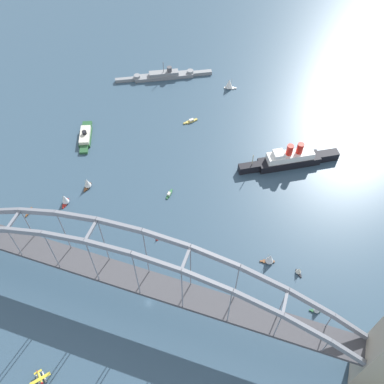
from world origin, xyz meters
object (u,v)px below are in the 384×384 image
object	(u,v)px
small_boat_3	(29,212)
small_boat_1	(299,271)
ocean_liner	(290,159)
small_boat_6	(229,84)
small_boat_0	(87,183)
harbor_arch_bridge	(144,280)
small_boat_5	(169,194)
naval_cruiser	(165,75)
small_boat_4	(317,309)
harbor_ferry_steamer	(85,136)
small_boat_7	(270,258)
small_boat_8	(191,121)
channel_marker_buoy	(157,238)
seaplane_taxiing_near_bridge	(40,378)
small_boat_2	(65,199)

from	to	relation	value
small_boat_3	small_boat_1	bearing A→B (deg)	4.01
ocean_liner	small_boat_6	bearing A→B (deg)	132.49
ocean_liner	small_boat_0	bearing A→B (deg)	-153.26
harbor_arch_bridge	small_boat_5	distance (m)	85.16
small_boat_0	small_boat_5	xyz separation A→B (m)	(57.35, 11.57, -3.54)
ocean_liner	naval_cruiser	xyz separation A→B (m)	(-124.13, 68.02, -3.13)
small_boat_4	harbor_ferry_steamer	bearing A→B (deg)	156.09
small_boat_7	small_boat_8	distance (m)	137.03
harbor_arch_bridge	small_boat_7	distance (m)	81.97
small_boat_0	channel_marker_buoy	xyz separation A→B (m)	(62.69, -25.27, -3.21)
small_boat_0	harbor_ferry_steamer	bearing A→B (deg)	119.17
small_boat_5	small_boat_7	world-z (taller)	small_boat_7
seaplane_taxiing_near_bridge	small_boat_4	xyz separation A→B (m)	(131.32, 83.03, 1.01)
harbor_arch_bridge	small_boat_5	world-z (taller)	harbor_arch_bridge
ocean_liner	small_boat_3	xyz separation A→B (m)	(-159.53, -99.24, -5.00)
small_boat_1	small_boat_3	size ratio (longest dim) A/B	0.71
small_boat_5	small_boat_7	bearing A→B (deg)	-21.13
small_boat_3	small_boat_8	xyz separation A→B (m)	(75.78, 120.20, 0.04)
small_boat_0	channel_marker_buoy	distance (m)	67.66
small_boat_7	harbor_ferry_steamer	bearing A→B (deg)	158.74
harbor_arch_bridge	small_boat_3	world-z (taller)	harbor_arch_bridge
harbor_arch_bridge	small_boat_2	size ratio (longest dim) A/B	33.77
small_boat_2	channel_marker_buoy	size ratio (longest dim) A/B	3.34
small_boat_1	small_boat_7	xyz separation A→B (m)	(-18.62, 1.75, 1.71)
harbor_arch_bridge	harbor_ferry_steamer	distance (m)	150.23
harbor_ferry_steamer	small_boat_4	world-z (taller)	harbor_ferry_steamer
small_boat_5	channel_marker_buoy	distance (m)	37.23
small_boat_0	small_boat_6	size ratio (longest dim) A/B	0.86
small_boat_0	small_boat_7	distance (m)	136.25
harbor_arch_bridge	ocean_liner	bearing A→B (deg)	66.55
small_boat_8	small_boat_7	bearing A→B (deg)	-50.51
seaplane_taxiing_near_bridge	naval_cruiser	bearing A→B (deg)	96.35
small_boat_0	small_boat_8	world-z (taller)	small_boat_0
seaplane_taxiing_near_bridge	channel_marker_buoy	xyz separation A→B (m)	(26.38, 99.33, -0.86)
seaplane_taxiing_near_bridge	small_boat_5	world-z (taller)	seaplane_taxiing_near_bridge
harbor_arch_bridge	channel_marker_buoy	world-z (taller)	harbor_arch_bridge
ocean_liner	small_boat_2	size ratio (longest dim) A/B	7.53
naval_cruiser	small_boat_3	xyz separation A→B (m)	(-35.40, -167.26, -1.87)
small_boat_0	small_boat_3	size ratio (longest dim) A/B	1.14
harbor_ferry_steamer	channel_marker_buoy	size ratio (longest dim) A/B	12.60
ocean_liner	seaplane_taxiing_near_bridge	xyz separation A→B (m)	(-95.33, -190.92, -3.82)
small_boat_3	small_boat_7	world-z (taller)	small_boat_7
seaplane_taxiing_near_bridge	small_boat_5	size ratio (longest dim) A/B	1.04
naval_cruiser	small_boat_7	size ratio (longest dim) A/B	8.27
small_boat_3	small_boat_7	bearing A→B (deg)	5.08
small_boat_5	seaplane_taxiing_near_bridge	bearing A→B (deg)	-98.78
naval_cruiser	small_boat_3	world-z (taller)	naval_cruiser
small_boat_0	small_boat_1	size ratio (longest dim) A/B	1.60
seaplane_taxiing_near_bridge	small_boat_3	bearing A→B (deg)	125.00
ocean_liner	harbor_ferry_steamer	world-z (taller)	ocean_liner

